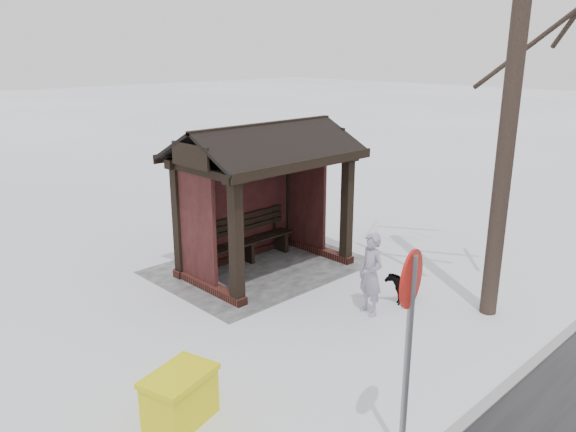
{
  "coord_description": "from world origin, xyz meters",
  "views": [
    {
      "loc": [
        7.31,
        8.25,
        4.47
      ],
      "look_at": [
        0.14,
        0.8,
        1.38
      ],
      "focal_mm": 35.0,
      "sensor_mm": 36.0,
      "label": 1
    }
  ],
  "objects_px": {
    "dog": "(403,285)",
    "road_sign": "(409,313)",
    "bus_shelter": "(260,168)",
    "grit_bin": "(180,397)",
    "pedestrian": "(371,274)"
  },
  "relations": [
    {
      "from": "bus_shelter",
      "to": "dog",
      "type": "relative_size",
      "value": 4.97
    },
    {
      "from": "dog",
      "to": "road_sign",
      "type": "bearing_deg",
      "value": -55.08
    },
    {
      "from": "bus_shelter",
      "to": "road_sign",
      "type": "xyz_separation_m",
      "value": [
        2.65,
        5.42,
        -0.38
      ]
    },
    {
      "from": "bus_shelter",
      "to": "dog",
      "type": "height_order",
      "value": "bus_shelter"
    },
    {
      "from": "pedestrian",
      "to": "grit_bin",
      "type": "distance_m",
      "value": 4.09
    },
    {
      "from": "road_sign",
      "to": "grit_bin",
      "type": "bearing_deg",
      "value": -71.72
    },
    {
      "from": "grit_bin",
      "to": "road_sign",
      "type": "xyz_separation_m",
      "value": [
        -1.46,
        2.25,
        1.44
      ]
    },
    {
      "from": "grit_bin",
      "to": "road_sign",
      "type": "height_order",
      "value": "road_sign"
    },
    {
      "from": "bus_shelter",
      "to": "road_sign",
      "type": "bearing_deg",
      "value": 63.92
    },
    {
      "from": "grit_bin",
      "to": "bus_shelter",
      "type": "bearing_deg",
      "value": -158.29
    },
    {
      "from": "bus_shelter",
      "to": "grit_bin",
      "type": "xyz_separation_m",
      "value": [
        4.12,
        3.17,
        -1.82
      ]
    },
    {
      "from": "pedestrian",
      "to": "grit_bin",
      "type": "relative_size",
      "value": 1.45
    },
    {
      "from": "bus_shelter",
      "to": "dog",
      "type": "bearing_deg",
      "value": 105.2
    },
    {
      "from": "dog",
      "to": "grit_bin",
      "type": "xyz_separation_m",
      "value": [
        4.94,
        0.15,
        0.04
      ]
    },
    {
      "from": "dog",
      "to": "pedestrian",
      "type": "bearing_deg",
      "value": -95.4
    }
  ]
}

